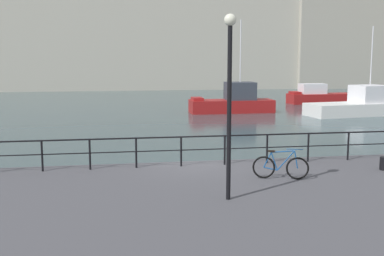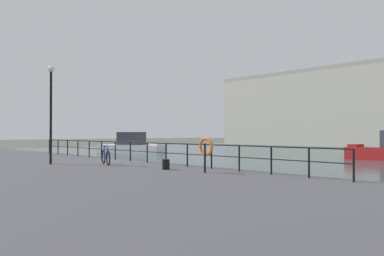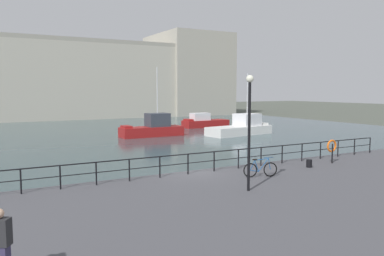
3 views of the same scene
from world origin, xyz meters
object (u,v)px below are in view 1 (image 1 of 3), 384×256
object	(u,v)px
harbor_building	(172,42)
moored_red_daysailer	(318,96)
quay_lamp_post	(229,84)
moored_blue_motorboat	(234,102)
parked_bicycle	(280,167)
moored_cabin_cruiser	(360,105)
mooring_bollard	(384,163)

from	to	relation	value
harbor_building	moored_red_daysailer	xyz separation A→B (m)	(11.07, -28.20, -6.14)
quay_lamp_post	moored_blue_motorboat	bearing A→B (deg)	75.48
moored_red_daysailer	quay_lamp_post	size ratio (longest dim) A/B	1.32
harbor_building	quay_lamp_post	bearing A→B (deg)	-95.56
moored_blue_motorboat	parked_bicycle	world-z (taller)	moored_blue_motorboat
harbor_building	parked_bicycle	distance (m)	59.00
moored_cabin_cruiser	moored_blue_motorboat	xyz separation A→B (m)	(-9.36, 3.41, 0.09)
moored_blue_motorboat	moored_cabin_cruiser	bearing A→B (deg)	159.50
moored_red_daysailer	moored_blue_motorboat	bearing A→B (deg)	29.96
harbor_building	moored_blue_motorboat	distance (m)	35.03
moored_red_daysailer	quay_lamp_post	world-z (taller)	quay_lamp_post
moored_blue_motorboat	quay_lamp_post	world-z (taller)	moored_blue_motorboat
harbor_building	parked_bicycle	size ratio (longest dim) A/B	42.85
moored_cabin_cruiser	harbor_building	bearing A→B (deg)	96.43
moored_cabin_cruiser	quay_lamp_post	xyz separation A→B (m)	(-16.08, -22.54, 3.02)
harbor_building	moored_cabin_cruiser	xyz separation A→B (m)	(10.20, -37.93, -6.03)
moored_red_daysailer	parked_bicycle	xyz separation A→B (m)	(-14.81, -30.40, 0.40)
moored_red_daysailer	mooring_bollard	distance (m)	31.71
moored_blue_motorboat	quay_lamp_post	bearing A→B (deg)	75.02
harbor_building	moored_cabin_cruiser	distance (m)	39.73
parked_bicycle	mooring_bollard	bearing A→B (deg)	26.64
harbor_building	moored_blue_motorboat	bearing A→B (deg)	-88.61
moored_cabin_cruiser	moored_red_daysailer	bearing A→B (deg)	76.26
harbor_building	quay_lamp_post	world-z (taller)	harbor_building
harbor_building	moored_cabin_cruiser	bearing A→B (deg)	-74.95
harbor_building	quay_lamp_post	xyz separation A→B (m)	(-5.89, -60.46, -3.01)
harbor_building	moored_cabin_cruiser	world-z (taller)	harbor_building
moored_red_daysailer	parked_bicycle	world-z (taller)	moored_red_daysailer
harbor_building	moored_red_daysailer	bearing A→B (deg)	-68.57
harbor_building	mooring_bollard	world-z (taller)	harbor_building
mooring_bollard	quay_lamp_post	distance (m)	7.19
moored_blue_motorboat	parked_bicycle	distance (m)	24.51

